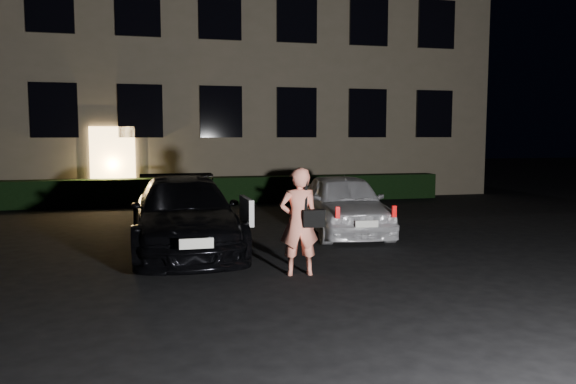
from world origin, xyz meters
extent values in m
plane|color=black|center=(0.00, 0.00, 0.00)|extent=(80.00, 80.00, 0.00)
cube|color=#6B604C|center=(0.00, 15.00, 6.00)|extent=(20.00, 8.00, 12.00)
cube|color=#FFC673|center=(-3.50, 10.94, 1.25)|extent=(1.40, 0.10, 2.50)
cube|color=black|center=(-5.20, 10.94, 3.00)|extent=(1.40, 0.10, 1.70)
cube|color=black|center=(-2.60, 10.94, 3.00)|extent=(1.40, 0.10, 1.70)
cube|color=black|center=(0.00, 10.94, 3.00)|extent=(1.40, 0.10, 1.70)
cube|color=black|center=(2.60, 10.94, 3.00)|extent=(1.40, 0.10, 1.70)
cube|color=black|center=(5.20, 10.94, 3.00)|extent=(1.40, 0.10, 1.70)
cube|color=black|center=(7.80, 10.94, 3.00)|extent=(1.40, 0.10, 1.70)
cube|color=black|center=(-5.20, 10.94, 6.20)|extent=(1.40, 0.10, 1.70)
cube|color=black|center=(-2.60, 10.94, 6.20)|extent=(1.40, 0.10, 1.70)
cube|color=black|center=(0.00, 10.94, 6.20)|extent=(1.40, 0.10, 1.70)
cube|color=black|center=(2.60, 10.94, 6.20)|extent=(1.40, 0.10, 1.70)
cube|color=black|center=(5.20, 10.94, 6.20)|extent=(1.40, 0.10, 1.70)
cube|color=black|center=(7.80, 10.94, 6.20)|extent=(1.40, 0.10, 1.70)
cube|color=black|center=(0.00, 10.50, 0.42)|extent=(15.00, 0.70, 0.85)
imported|color=black|center=(-1.71, 2.97, 0.70)|extent=(2.03, 4.85, 1.40)
cube|color=white|center=(-0.65, 2.10, 0.87)|extent=(0.10, 1.00, 0.47)
cube|color=silver|center=(-1.68, 0.47, 0.61)|extent=(0.51, 0.05, 0.16)
imported|color=silver|center=(1.92, 4.12, 0.68)|extent=(2.01, 4.13, 1.36)
cube|color=red|center=(1.16, 2.29, 0.74)|extent=(0.09, 0.06, 0.23)
cube|color=red|center=(2.29, 2.17, 0.74)|extent=(0.09, 0.06, 0.23)
cube|color=silver|center=(1.72, 2.18, 0.51)|extent=(0.45, 0.09, 0.13)
imported|color=#FF8D72|center=(-0.05, 0.62, 0.86)|extent=(0.65, 0.45, 1.72)
cube|color=black|center=(0.15, 0.49, 0.92)|extent=(0.36, 0.18, 0.27)
cube|color=black|center=(0.04, 0.54, 1.31)|extent=(0.04, 0.06, 0.53)
camera|label=1|loc=(-2.31, -7.88, 2.22)|focal=35.00mm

